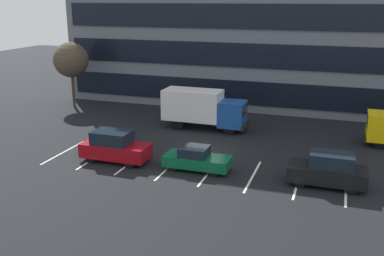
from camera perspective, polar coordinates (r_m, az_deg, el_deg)
ground_plane at (r=32.56m, az=1.77°, el=-3.05°), size 120.00×120.00×0.00m
lot_markings at (r=29.44m, az=-0.24°, el=-5.19°), size 19.74×5.40×0.01m
box_truck_blue at (r=37.75m, az=1.39°, el=2.67°), size 7.18×2.38×3.33m
suv_maroon at (r=30.88m, az=-9.92°, el=-2.38°), size 4.70×1.99×2.13m
sedan_forest at (r=28.99m, az=0.60°, el=-4.00°), size 4.34×1.82×1.55m
suv_black at (r=27.67m, az=17.13°, el=-5.19°), size 4.59×1.95×2.08m
bare_tree at (r=46.67m, az=-15.31°, el=8.44°), size 3.53×3.53×6.61m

